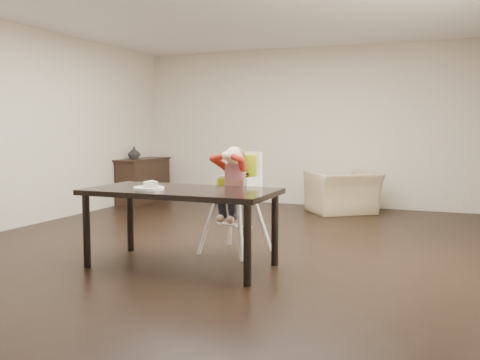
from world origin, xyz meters
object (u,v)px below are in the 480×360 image
object	(u,v)px
high_chair	(237,178)
armchair	(343,185)
dining_table	(181,197)
sideboard	(143,180)

from	to	relation	value
high_chair	armchair	size ratio (longest dim) A/B	1.14
high_chair	armchair	bearing A→B (deg)	92.99
dining_table	sideboard	bearing A→B (deg)	126.46
sideboard	high_chair	bearing A→B (deg)	-44.69
high_chair	armchair	world-z (taller)	high_chair
armchair	sideboard	bearing A→B (deg)	-35.11
armchair	sideboard	distance (m)	3.57
high_chair	sideboard	bearing A→B (deg)	148.03
armchair	sideboard	xyz separation A→B (m)	(-3.57, -0.10, -0.04)
high_chair	sideboard	world-z (taller)	high_chair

